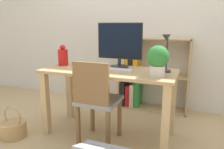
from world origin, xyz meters
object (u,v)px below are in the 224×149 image
Objects in this scene: vase at (63,56)px; potted_plant at (158,59)px; bookshelf at (140,76)px; desk_lamp at (166,50)px; monitor at (120,43)px; keyboard at (115,70)px; basket at (14,128)px; chair at (97,99)px.

potted_plant reaches higher than vase.
bookshelf reaches higher than vase.
desk_lamp reaches higher than potted_plant.
desk_lamp is at bearing 72.51° from potted_plant.
desk_lamp is 1.09m from bookshelf.
monitor is 0.68m from vase.
keyboard is (0.01, -0.17, -0.26)m from monitor.
keyboard is 0.95m from bookshelf.
bookshelf is 1.75m from basket.
basket is at bearing -148.62° from monitor.
bookshelf is (-0.41, 1.02, -0.42)m from potted_plant.
chair reaches higher than keyboard.
basket is at bearing -162.04° from desk_lamp.
potted_plant is at bearing 18.81° from chair.
desk_lamp is (0.51, -0.12, -0.04)m from monitor.
basket is (-0.90, -0.21, -0.38)m from chair.
vase is at bearing 159.80° from chair.
vase is 0.72m from chair.
monitor is 0.31m from keyboard.
monitor is 1.33× the size of desk_lamp.
keyboard is at bearing -92.20° from bookshelf.
keyboard is at bearing 166.63° from potted_plant.
chair is at bearing 13.14° from basket.
potted_plant is 0.81× the size of basket.
desk_lamp is (1.17, -0.00, 0.13)m from vase.
bookshelf is (0.05, 0.74, -0.53)m from monitor.
chair is at bearing -97.28° from bookshelf.
potted_plant reaches higher than chair.
potted_plant is at bearing -67.86° from bookshelf.
desk_lamp is 0.18m from potted_plant.
basket is (-1.51, -0.49, -0.87)m from desk_lamp.
monitor is 2.10× the size of vase.
vase is (-0.67, 0.05, 0.10)m from keyboard.
chair is 1.00m from basket.
keyboard is 0.42× the size of chair.
basket is (-0.34, -0.49, -0.74)m from vase.
potted_plant reaches higher than basket.
keyboard is 1.28× the size of potted_plant.
keyboard is at bearing -174.13° from desk_lamp.
chair is at bearing -167.80° from potted_plant.
basket is at bearing -156.57° from keyboard.
monitor is at bearing 94.93° from keyboard.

